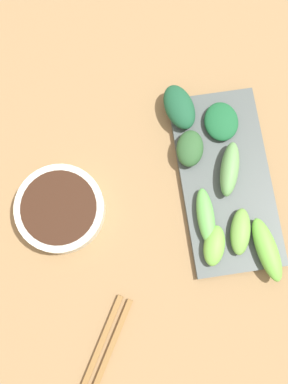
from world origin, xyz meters
name	(u,v)px	position (x,y,z in m)	size (l,w,h in m)	color
tabletop	(160,177)	(0.00, 0.00, 0.01)	(2.10, 2.10, 0.02)	#93734A
sauce_bowl	(60,209)	(-0.16, -0.03, 0.04)	(0.13, 0.13, 0.03)	silver
serving_plate	(225,180)	(0.10, -0.02, 0.03)	(0.14, 0.28, 0.01)	#48504F
broccoli_leafy_0	(190,148)	(0.05, 0.03, 0.05)	(0.04, 0.06, 0.03)	#2F5B2F
broccoli_leafy_1	(221,122)	(0.10, 0.07, 0.04)	(0.05, 0.06, 0.02)	#1B5D32
broccoli_stalk_2	(206,216)	(0.05, -0.08, 0.04)	(0.03, 0.09, 0.02)	#5FB34F
broccoli_stalk_3	(267,250)	(0.13, -0.14, 0.04)	(0.03, 0.10, 0.02)	#6ABB40
broccoli_stalk_4	(240,232)	(0.10, -0.11, 0.04)	(0.03, 0.07, 0.02)	#6CA243
broccoli_leafy_5	(179,107)	(0.04, 0.10, 0.05)	(0.04, 0.08, 0.03)	#1B5233
broccoli_stalk_6	(214,246)	(0.06, -0.12, 0.04)	(0.03, 0.06, 0.02)	#6FB643
broccoli_stalk_7	(230,169)	(0.10, -0.01, 0.05)	(0.03, 0.09, 0.03)	#669F58
chopsticks	(95,374)	(-0.14, -0.27, 0.02)	(0.14, 0.21, 0.01)	olive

